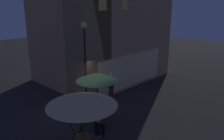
{
  "coord_description": "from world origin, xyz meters",
  "views": [
    {
      "loc": [
        -6.64,
        -7.79,
        5.36
      ],
      "look_at": [
        1.73,
        0.23,
        2.06
      ],
      "focal_mm": 36.57,
      "sensor_mm": 36.0,
      "label": 1
    }
  ],
  "objects_px": {
    "street_lamp_near_corner": "(85,52)",
    "cafe_chair_1": "(101,119)",
    "cafe_chair_0": "(94,103)",
    "patron_standing_1": "(111,88)",
    "cafe_chair_2": "(100,133)",
    "patio_umbrella_0": "(97,77)",
    "patio_umbrella_1": "(82,100)",
    "cafe_table_0": "(98,111)",
    "menu_sandwich_board": "(78,130)",
    "patron_seated_0": "(97,131)"
  },
  "relations": [
    {
      "from": "street_lamp_near_corner",
      "to": "patron_seated_0",
      "type": "height_order",
      "value": "street_lamp_near_corner"
    },
    {
      "from": "patio_umbrella_1",
      "to": "cafe_chair_2",
      "type": "distance_m",
      "value": 1.88
    },
    {
      "from": "cafe_chair_1",
      "to": "patron_seated_0",
      "type": "xyz_separation_m",
      "value": [
        -1.01,
        -0.84,
        0.16
      ]
    },
    {
      "from": "menu_sandwich_board",
      "to": "cafe_chair_2",
      "type": "xyz_separation_m",
      "value": [
        0.46,
        -0.83,
        0.03
      ]
    },
    {
      "from": "cafe_chair_0",
      "to": "patron_standing_1",
      "type": "height_order",
      "value": "patron_standing_1"
    },
    {
      "from": "patron_seated_0",
      "to": "patron_standing_1",
      "type": "height_order",
      "value": "patron_standing_1"
    },
    {
      "from": "patio_umbrella_1",
      "to": "cafe_chair_0",
      "type": "distance_m",
      "value": 3.79
    },
    {
      "from": "menu_sandwich_board",
      "to": "patio_umbrella_0",
      "type": "xyz_separation_m",
      "value": [
        1.75,
        0.71,
        1.69
      ]
    },
    {
      "from": "street_lamp_near_corner",
      "to": "patio_umbrella_1",
      "type": "bearing_deg",
      "value": -131.72
    },
    {
      "from": "menu_sandwich_board",
      "to": "patio_umbrella_1",
      "type": "distance_m",
      "value": 1.94
    },
    {
      "from": "cafe_table_0",
      "to": "patron_seated_0",
      "type": "height_order",
      "value": "patron_seated_0"
    },
    {
      "from": "cafe_chair_2",
      "to": "patron_standing_1",
      "type": "relative_size",
      "value": 0.53
    },
    {
      "from": "patio_umbrella_0",
      "to": "cafe_chair_0",
      "type": "xyz_separation_m",
      "value": [
        0.39,
        0.7,
        -1.65
      ]
    },
    {
      "from": "cafe_table_0",
      "to": "patio_umbrella_0",
      "type": "bearing_deg",
      "value": -90.0
    },
    {
      "from": "cafe_chair_1",
      "to": "cafe_chair_2",
      "type": "xyz_separation_m",
      "value": [
        -0.86,
        -0.83,
        0.01
      ]
    },
    {
      "from": "cafe_table_0",
      "to": "cafe_chair_1",
      "type": "height_order",
      "value": "cafe_chair_1"
    },
    {
      "from": "menu_sandwich_board",
      "to": "street_lamp_near_corner",
      "type": "bearing_deg",
      "value": 69.23
    },
    {
      "from": "patron_standing_1",
      "to": "cafe_chair_2",
      "type": "bearing_deg",
      "value": -67.37
    },
    {
      "from": "patio_umbrella_1",
      "to": "cafe_chair_0",
      "type": "relative_size",
      "value": 2.67
    },
    {
      "from": "patio_umbrella_0",
      "to": "patio_umbrella_1",
      "type": "distance_m",
      "value": 2.67
    },
    {
      "from": "cafe_chair_2",
      "to": "cafe_table_0",
      "type": "bearing_deg",
      "value": -132.24
    },
    {
      "from": "patio_umbrella_0",
      "to": "cafe_chair_2",
      "type": "xyz_separation_m",
      "value": [
        -1.29,
        -1.54,
        -1.66
      ]
    },
    {
      "from": "patio_umbrella_0",
      "to": "cafe_chair_0",
      "type": "height_order",
      "value": "patio_umbrella_0"
    },
    {
      "from": "menu_sandwich_board",
      "to": "cafe_chair_0",
      "type": "relative_size",
      "value": 1.09
    },
    {
      "from": "street_lamp_near_corner",
      "to": "cafe_chair_0",
      "type": "distance_m",
      "value": 2.62
    },
    {
      "from": "cafe_chair_0",
      "to": "patron_standing_1",
      "type": "bearing_deg",
      "value": 131.0
    },
    {
      "from": "patio_umbrella_1",
      "to": "cafe_chair_2",
      "type": "xyz_separation_m",
      "value": [
        0.86,
        0.03,
        -1.67
      ]
    },
    {
      "from": "street_lamp_near_corner",
      "to": "patio_umbrella_0",
      "type": "height_order",
      "value": "street_lamp_near_corner"
    },
    {
      "from": "cafe_chair_1",
      "to": "patron_seated_0",
      "type": "bearing_deg",
      "value": 161.02
    },
    {
      "from": "patio_umbrella_0",
      "to": "patron_standing_1",
      "type": "bearing_deg",
      "value": 27.42
    },
    {
      "from": "cafe_chair_0",
      "to": "patio_umbrella_0",
      "type": "bearing_deg",
      "value": -0.0
    },
    {
      "from": "patron_standing_1",
      "to": "patio_umbrella_1",
      "type": "bearing_deg",
      "value": -73.25
    },
    {
      "from": "street_lamp_near_corner",
      "to": "patron_seated_0",
      "type": "distance_m",
      "value": 4.12
    },
    {
      "from": "patron_seated_0",
      "to": "patron_standing_1",
      "type": "relative_size",
      "value": 0.71
    },
    {
      "from": "cafe_table_0",
      "to": "patio_umbrella_1",
      "type": "bearing_deg",
      "value": -143.79
    },
    {
      "from": "menu_sandwich_board",
      "to": "patio_umbrella_1",
      "type": "height_order",
      "value": "patio_umbrella_1"
    },
    {
      "from": "patron_seated_0",
      "to": "cafe_chair_2",
      "type": "bearing_deg",
      "value": 180.0
    },
    {
      "from": "patron_seated_0",
      "to": "patio_umbrella_0",
      "type": "bearing_deg",
      "value": -135.17
    },
    {
      "from": "cafe_chair_0",
      "to": "patron_standing_1",
      "type": "distance_m",
      "value": 1.69
    },
    {
      "from": "patio_umbrella_1",
      "to": "patron_seated_0",
      "type": "bearing_deg",
      "value": 2.31
    },
    {
      "from": "cafe_chair_0",
      "to": "cafe_chair_1",
      "type": "bearing_deg",
      "value": -1.13
    },
    {
      "from": "street_lamp_near_corner",
      "to": "cafe_chair_2",
      "type": "xyz_separation_m",
      "value": [
        -1.65,
        -2.79,
        -2.58
      ]
    },
    {
      "from": "menu_sandwich_board",
      "to": "cafe_table_0",
      "type": "xyz_separation_m",
      "value": [
        1.75,
        0.71,
        0.0
      ]
    },
    {
      "from": "cafe_chair_1",
      "to": "cafe_chair_0",
      "type": "bearing_deg",
      "value": 1.09
    },
    {
      "from": "cafe_table_0",
      "to": "cafe_chair_1",
      "type": "xyz_separation_m",
      "value": [
        -0.43,
        -0.71,
        0.01
      ]
    },
    {
      "from": "street_lamp_near_corner",
      "to": "cafe_chair_1",
      "type": "xyz_separation_m",
      "value": [
        -0.8,
        -1.96,
        -2.59
      ]
    },
    {
      "from": "cafe_table_0",
      "to": "patron_seated_0",
      "type": "bearing_deg",
      "value": -132.86
    },
    {
      "from": "patio_umbrella_0",
      "to": "patron_seated_0",
      "type": "bearing_deg",
      "value": -132.86
    },
    {
      "from": "patio_umbrella_0",
      "to": "patio_umbrella_1",
      "type": "bearing_deg",
      "value": -143.79
    },
    {
      "from": "street_lamp_near_corner",
      "to": "patron_standing_1",
      "type": "height_order",
      "value": "street_lamp_near_corner"
    }
  ]
}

